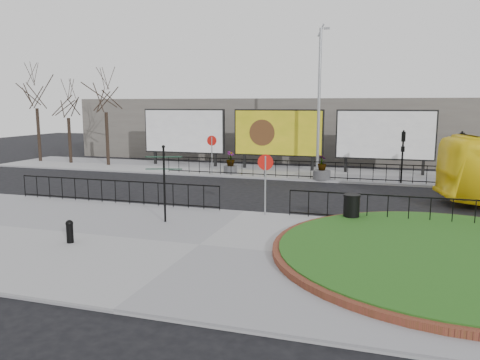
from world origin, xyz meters
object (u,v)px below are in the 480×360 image
at_px(planter_a, 230,165).
at_px(bollard, 70,230).
at_px(litter_bin, 351,208).
at_px(lamp_post, 319,100).
at_px(fingerpost_sign, 164,176).
at_px(planter_b, 322,171).
at_px(billboard_mid, 278,133).

bearing_deg(planter_a, bollard, -90.20).
relative_size(litter_bin, planter_a, 0.75).
bearing_deg(lamp_post, bollard, -108.16).
relative_size(fingerpost_sign, planter_b, 1.99).
height_order(planter_a, planter_b, planter_b).
height_order(bollard, planter_b, planter_b).
bearing_deg(litter_bin, fingerpost_sign, -163.15).
bearing_deg(billboard_mid, lamp_post, -33.25).
height_order(billboard_mid, planter_b, billboard_mid).
bearing_deg(fingerpost_sign, bollard, -130.54).
distance_m(billboard_mid, planter_b, 5.38).
bearing_deg(bollard, planter_a, 89.80).
distance_m(billboard_mid, planter_a, 4.20).
distance_m(billboard_mid, litter_bin, 14.94).
distance_m(bollard, planter_a, 16.29).
height_order(billboard_mid, bollard, billboard_mid).
relative_size(billboard_mid, planter_b, 4.19).
bearing_deg(planter_b, planter_a, 172.18).
bearing_deg(planter_b, billboard_mid, 134.42).
xyz_separation_m(bollard, planter_b, (6.09, 15.46, 0.08)).
distance_m(billboard_mid, fingerpost_sign, 15.67).
bearing_deg(lamp_post, billboard_mid, 146.75).
distance_m(lamp_post, fingerpost_sign, 14.49).
bearing_deg(litter_bin, billboard_mid, 113.61).
relative_size(lamp_post, fingerpost_sign, 3.14).
xyz_separation_m(fingerpost_sign, bollard, (-1.72, -3.40, -1.36)).
bearing_deg(planter_a, lamp_post, 7.93).
bearing_deg(lamp_post, planter_b, -72.88).
xyz_separation_m(bollard, planter_a, (0.06, 16.29, 0.14)).
bearing_deg(litter_bin, lamp_post, 104.15).
relative_size(bollard, planter_a, 0.53).
bearing_deg(bollard, lamp_post, 71.84).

